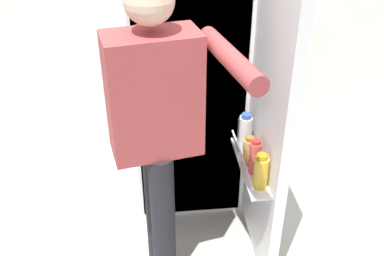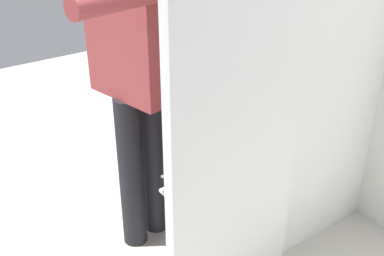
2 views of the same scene
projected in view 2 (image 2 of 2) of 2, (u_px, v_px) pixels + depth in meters
ground_plane at (193, 242)px, 2.40m from camera, size 6.20×6.20×0.00m
refrigerator at (284, 64)px, 2.25m from camera, size 0.70×1.25×1.72m
person at (138, 61)px, 2.02m from camera, size 0.61×0.65×1.59m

